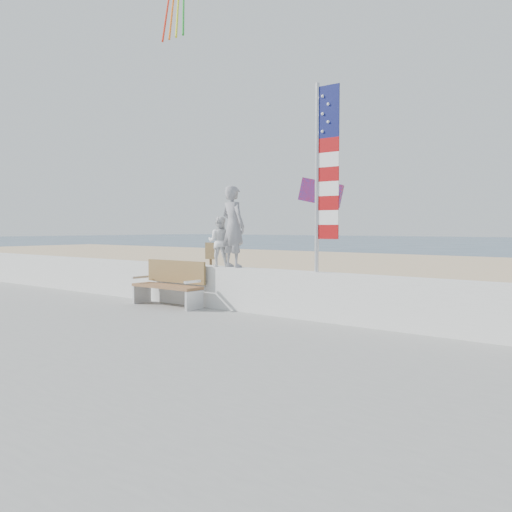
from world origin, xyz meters
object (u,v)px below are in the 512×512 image
object	(u,v)px
bench	(170,283)
flag	(323,169)
child	(220,242)
adult	(233,227)

from	to	relation	value
bench	flag	xyz separation A→B (m)	(3.66, 0.45, 2.30)
child	bench	bearing A→B (deg)	-1.71
adult	child	xyz separation A→B (m)	(-0.39, 0.00, -0.32)
child	adult	bearing A→B (deg)	155.44
child	bench	distance (m)	1.49
bench	flag	distance (m)	4.35
adult	bench	distance (m)	1.98
adult	flag	size ratio (longest dim) A/B	0.49
adult	flag	bearing A→B (deg)	-170.12
bench	child	bearing A→B (deg)	22.85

